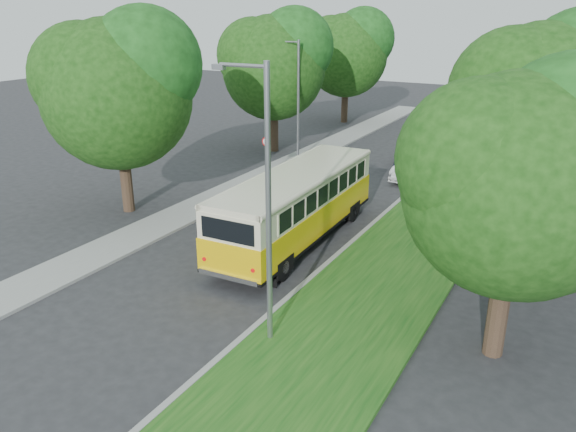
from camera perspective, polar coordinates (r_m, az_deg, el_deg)
The scene contains 13 objects.
ground at distance 20.90m, azimuth -8.53°, elevation -6.04°, with size 120.00×120.00×0.00m, color #29292B.
curb at distance 23.17m, azimuth 6.17°, elevation -3.01°, with size 0.20×70.00×0.15m, color gray.
grass_verge at distance 22.46m, azimuth 11.70°, elevation -4.13°, with size 4.50×70.00×0.13m, color #144A13.
sidewalk at distance 27.26m, azimuth -10.28°, elevation 0.37°, with size 2.20×70.00×0.12m, color gray.
treeline at distance 33.96m, azimuth 14.73°, elevation 14.13°, with size 24.27×41.91×9.46m.
lamppost_near at distance 15.10m, azimuth -2.31°, elevation 1.66°, with size 1.71×0.16×8.00m.
lamppost_far at distance 35.17m, azimuth 0.90°, elevation 11.98°, with size 1.71×0.16×7.50m.
warning_sign at distance 32.09m, azimuth -2.21°, elevation 6.79°, with size 0.56×0.10×2.50m.
vintage_bus at distance 23.02m, azimuth 0.89°, elevation 0.88°, with size 2.67×10.37×3.08m, color yellow, non-canonical shape.
car_silver at distance 27.10m, azimuth 4.74°, elevation 1.92°, with size 1.62×4.02×1.37m, color #A1A1A5.
car_white at distance 33.10m, azimuth 12.84°, elevation 4.99°, with size 1.58×4.52×1.49m, color silver.
car_blue at distance 34.67m, azimuth 12.40°, elevation 5.68°, with size 2.05×5.03×1.46m, color #131455.
car_grey at distance 41.97m, azimuth 16.07°, elevation 7.92°, with size 2.56×5.55×1.54m, color slate.
Camera 1 is at (11.65, -14.72, 9.18)m, focal length 35.00 mm.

